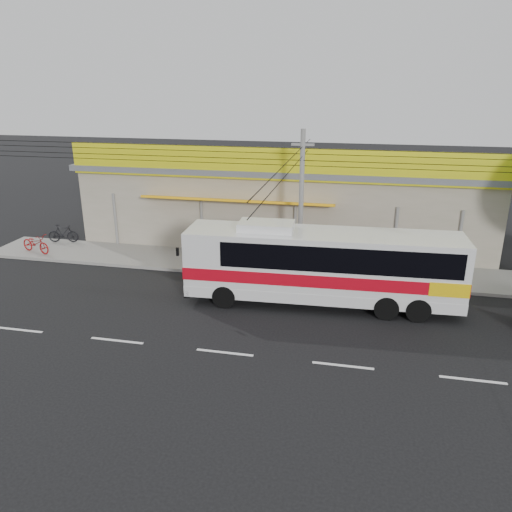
{
  "coord_description": "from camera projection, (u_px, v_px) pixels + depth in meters",
  "views": [
    {
      "loc": [
        4.16,
        -16.95,
        8.79
      ],
      "look_at": [
        0.14,
        2.0,
        1.97
      ],
      "focal_mm": 35.0,
      "sensor_mm": 36.0,
      "label": 1
    }
  ],
  "objects": [
    {
      "name": "motorbike_dark",
      "position": [
        63.0,
        233.0,
        28.09
      ],
      "size": [
        1.78,
        0.81,
        1.03
      ],
      "primitive_type": "imported",
      "rotation": [
        0.0,
        0.0,
        1.77
      ],
      "color": "black",
      "rests_on": "sidewalk"
    },
    {
      "name": "coach_bus",
      "position": [
        326.0,
        263.0,
        20.21
      ],
      "size": [
        11.18,
        2.81,
        3.42
      ],
      "rotation": [
        0.0,
        0.0,
        0.04
      ],
      "color": "silver",
      "rests_on": "ground"
    },
    {
      "name": "motorbike_red",
      "position": [
        36.0,
        243.0,
        26.43
      ],
      "size": [
        2.03,
        1.18,
        1.01
      ],
      "primitive_type": "imported",
      "rotation": [
        0.0,
        0.0,
        1.28
      ],
      "color": "maroon",
      "rests_on": "sidewalk"
    },
    {
      "name": "ground",
      "position": [
        242.0,
        320.0,
        19.37
      ],
      "size": [
        120.0,
        120.0,
        0.0
      ],
      "primitive_type": "plane",
      "color": "black",
      "rests_on": "ground"
    },
    {
      "name": "lane_markings",
      "position": [
        225.0,
        353.0,
        17.06
      ],
      "size": [
        50.0,
        0.12,
        0.01
      ],
      "primitive_type": null,
      "color": "silver",
      "rests_on": "ground"
    },
    {
      "name": "storefront_building",
      "position": [
        287.0,
        198.0,
        29.26
      ],
      "size": [
        22.6,
        9.2,
        5.7
      ],
      "color": "gray",
      "rests_on": "ground"
    },
    {
      "name": "sidewalk",
      "position": [
        270.0,
        266.0,
        24.88
      ],
      "size": [
        30.0,
        3.2,
        0.15
      ],
      "primitive_type": "cube",
      "color": "gray",
      "rests_on": "ground"
    },
    {
      "name": "utility_pole",
      "position": [
        302.0,
        156.0,
        22.19
      ],
      "size": [
        34.0,
        14.0,
        6.81
      ],
      "color": "slate",
      "rests_on": "ground"
    }
  ]
}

